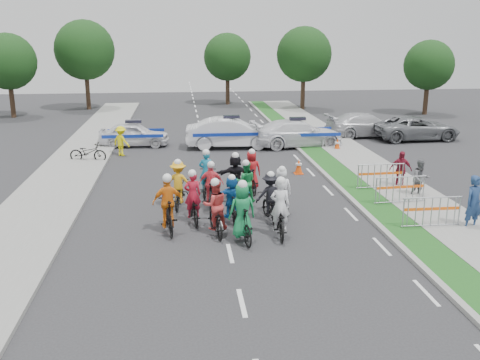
{
  "coord_description": "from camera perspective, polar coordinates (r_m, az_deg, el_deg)",
  "views": [
    {
      "loc": [
        -1.33,
        -14.43,
        6.21
      ],
      "look_at": [
        0.75,
        4.05,
        1.1
      ],
      "focal_mm": 40.0,
      "sensor_mm": 36.0,
      "label": 1
    }
  ],
  "objects": [
    {
      "name": "sidewalk_left",
      "position": [
        21.02,
        -20.38,
        -2.62
      ],
      "size": [
        3.0,
        60.0,
        0.13
      ],
      "primitive_type": "cube",
      "color": "gray",
      "rests_on": "ground"
    },
    {
      "name": "rider_8",
      "position": [
        19.74,
        0.59,
        -0.94
      ],
      "size": [
        0.79,
        1.8,
        1.79
      ],
      "rotation": [
        0.0,
        0.0,
        3.06
      ],
      "color": "black",
      "rests_on": "ground"
    },
    {
      "name": "grass_strip",
      "position": [
        21.59,
        13.16,
        -1.61
      ],
      "size": [
        1.2,
        60.0,
        0.11
      ],
      "primitive_type": "cube",
      "color": "#1C4D18",
      "rests_on": "ground"
    },
    {
      "name": "rider_5",
      "position": [
        18.09,
        -0.89,
        -2.3
      ],
      "size": [
        1.37,
        1.64,
        1.69
      ],
      "rotation": [
        0.0,
        0.0,
        3.23
      ],
      "color": "black",
      "rests_on": "ground"
    },
    {
      "name": "rider_12",
      "position": [
        21.1,
        -3.6,
        -0.01
      ],
      "size": [
        0.97,
        1.94,
        1.89
      ],
      "rotation": [
        0.0,
        0.0,
        2.96
      ],
      "color": "black",
      "rests_on": "ground"
    },
    {
      "name": "cone_0",
      "position": [
        24.56,
        6.28,
        1.45
      ],
      "size": [
        0.4,
        0.4,
        0.7
      ],
      "color": "#F24C0C",
      "rests_on": "ground"
    },
    {
      "name": "barrier_2",
      "position": [
        22.48,
        14.74,
        0.29
      ],
      "size": [
        2.02,
        0.58,
        1.12
      ],
      "primitive_type": null,
      "rotation": [
        0.0,
        0.0,
        0.04
      ],
      "color": "#A5A8AD",
      "rests_on": "ground"
    },
    {
      "name": "police_car_0",
      "position": [
        31.05,
        -11.23,
        4.79
      ],
      "size": [
        4.05,
        1.89,
        1.34
      ],
      "primitive_type": "imported",
      "rotation": [
        0.0,
        0.0,
        1.49
      ],
      "color": "silver",
      "rests_on": "ground"
    },
    {
      "name": "tree_1",
      "position": [
        45.64,
        6.84,
        13.16
      ],
      "size": [
        4.55,
        4.55,
        6.82
      ],
      "color": "#382619",
      "rests_on": "ground"
    },
    {
      "name": "spectator_1",
      "position": [
        21.87,
        18.71,
        0.12
      ],
      "size": [
        0.81,
        0.66,
        1.53
      ],
      "primitive_type": "imported",
      "rotation": [
        0.0,
        0.0,
        0.12
      ],
      "color": "#58585D",
      "rests_on": "ground"
    },
    {
      "name": "police_car_2",
      "position": [
        30.5,
        6.12,
        4.98
      ],
      "size": [
        5.43,
        2.74,
        1.51
      ],
      "primitive_type": "imported",
      "rotation": [
        0.0,
        0.0,
        1.69
      ],
      "color": "silver",
      "rests_on": "ground"
    },
    {
      "name": "rider_0",
      "position": [
        16.92,
        4.26,
        -3.87
      ],
      "size": [
        0.82,
        1.97,
        1.96
      ],
      "rotation": [
        0.0,
        0.0,
        3.06
      ],
      "color": "black",
      "rests_on": "ground"
    },
    {
      "name": "rider_4",
      "position": [
        18.22,
        3.21,
        -2.28
      ],
      "size": [
        1.04,
        1.8,
        1.77
      ],
      "rotation": [
        0.0,
        0.0,
        3.26
      ],
      "color": "black",
      "rests_on": "ground"
    },
    {
      "name": "rider_7",
      "position": [
        18.94,
        4.41,
        -1.61
      ],
      "size": [
        0.8,
        1.73,
        1.78
      ],
      "rotation": [
        0.0,
        0.0,
        3.27
      ],
      "color": "black",
      "rests_on": "ground"
    },
    {
      "name": "police_car_1",
      "position": [
        29.99,
        -0.93,
        5.04
      ],
      "size": [
        5.14,
        2.0,
        1.67
      ],
      "primitive_type": "imported",
      "rotation": [
        0.0,
        0.0,
        1.52
      ],
      "color": "silver",
      "rests_on": "ground"
    },
    {
      "name": "spectator_2",
      "position": [
        22.96,
        16.75,
        1.04
      ],
      "size": [
        0.97,
        0.52,
        1.57
      ],
      "primitive_type": "imported",
      "rotation": [
        0.0,
        0.0,
        -0.15
      ],
      "color": "maroon",
      "rests_on": "ground"
    },
    {
      "name": "rider_3",
      "position": [
        17.27,
        -7.65,
        -3.18
      ],
      "size": [
        1.04,
        1.94,
        1.98
      ],
      "rotation": [
        0.0,
        0.0,
        3.28
      ],
      "color": "black",
      "rests_on": "ground"
    },
    {
      "name": "spectator_0",
      "position": [
        18.88,
        23.71,
        -2.26
      ],
      "size": [
        0.75,
        0.59,
        1.83
      ],
      "primitive_type": "imported",
      "rotation": [
        0.0,
        0.0,
        0.25
      ],
      "color": "navy",
      "rests_on": "ground"
    },
    {
      "name": "sidewalk_right",
      "position": [
        22.25,
        17.54,
        -1.4
      ],
      "size": [
        2.4,
        60.0,
        0.13
      ],
      "primitive_type": "cube",
      "color": "gray",
      "rests_on": "ground"
    },
    {
      "name": "rider_9",
      "position": [
        19.52,
        -3.09,
        -1.07
      ],
      "size": [
        0.94,
        1.75,
        1.8
      ],
      "rotation": [
        0.0,
        0.0,
        3.02
      ],
      "color": "black",
      "rests_on": "ground"
    },
    {
      "name": "tree_0",
      "position": [
        44.32,
        -23.53,
        11.51
      ],
      "size": [
        4.2,
        4.2,
        6.3
      ],
      "color": "#382619",
      "rests_on": "ground"
    },
    {
      "name": "barrier_1",
      "position": [
        20.7,
        16.69,
        -1.14
      ],
      "size": [
        2.03,
        0.64,
        1.12
      ],
      "primitive_type": null,
      "rotation": [
        0.0,
        0.0,
        0.07
      ],
      "color": "#A5A8AD",
      "rests_on": "ground"
    },
    {
      "name": "rider_6",
      "position": [
        18.18,
        -5.05,
        -2.61
      ],
      "size": [
        0.85,
        1.88,
        1.86
      ],
      "rotation": [
        0.0,
        0.0,
        3.26
      ],
      "color": "black",
      "rests_on": "ground"
    },
    {
      "name": "rider_10",
      "position": [
        19.73,
        -6.57,
        -0.9
      ],
      "size": [
        1.09,
        1.88,
        1.85
      ],
      "rotation": [
        0.0,
        0.0,
        3.01
      ],
      "color": "black",
      "rests_on": "ground"
    },
    {
      "name": "rider_13",
      "position": [
        21.42,
        1.23,
        0.49
      ],
      "size": [
        0.8,
        1.77,
        1.82
      ],
      "rotation": [
        0.0,
        0.0,
        3.22
      ],
      "color": "black",
      "rests_on": "ground"
    },
    {
      "name": "civilian_sedan",
      "position": [
        34.24,
        13.27,
        5.74
      ],
      "size": [
        5.17,
        2.45,
        1.46
      ],
      "primitive_type": "imported",
      "rotation": [
        0.0,
        0.0,
        1.65
      ],
      "color": "#B9B9BE",
      "rests_on": "ground"
    },
    {
      "name": "cone_1",
      "position": [
        29.73,
        10.34,
        3.73
      ],
      "size": [
        0.4,
        0.4,
        0.7
      ],
      "color": "#F24C0C",
      "rests_on": "ground"
    },
    {
      "name": "rider_1",
      "position": [
        16.37,
        0.23,
        -4.05
      ],
      "size": [
        0.92,
        1.96,
        1.99
      ],
      "rotation": [
        0.0,
        0.0,
        3.32
      ],
      "color": "black",
      "rests_on": "ground"
    },
    {
      "name": "curb_right",
      "position": [
        21.37,
        11.39,
        -1.67
      ],
      "size": [
        0.2,
        60.0,
        0.12
      ],
      "primitive_type": "cube",
      "color": "gray",
      "rests_on": "ground"
    },
    {
      "name": "tree_2",
      "position": [
        44.87,
        19.51,
        11.47
      ],
      "size": [
        3.85,
        3.85,
        5.77
      ],
      "color": "#382619",
      "rests_on": "ground"
    },
    {
      "name": "civilian_suv",
      "position": [
        34.02,
        18.32,
        5.28
      ],
      "size": [
        5.2,
        2.59,
        1.42
      ],
      "primitive_type": "imported",
      "rotation": [
        0.0,
        0.0,
        1.62
      ],
      "color": "slate",
      "rests_on": "ground"
    },
    {
      "name": "tree_3",
      "position": [
        47.07,
        -16.24,
        13.16
      ],
      "size": [
        4.9,
        4.9,
        7.35
      ],
      "color": "#382619",
      "rests_on": "ground"
    },
    {
      "name": "barrier_0",
      "position": [
        18.48,
        19.74,
        -3.37
      ],
      "size": [
        2.0,
        0.51,
        1.12
      ],
      "primitive_type": null,
      "rotation": [
        0.0,
        0.0,
        -0.01
      ],
      "color": "#A5A8AD",
      "rests_on": "ground"
    },
    {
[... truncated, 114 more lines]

